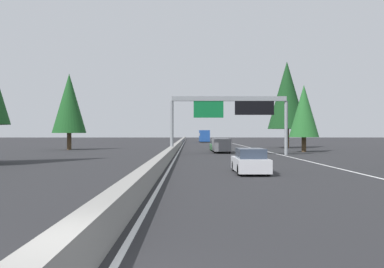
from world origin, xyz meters
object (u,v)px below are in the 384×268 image
at_px(minivan_near_right, 221,145).
at_px(conifer_right_mid, 287,95).
at_px(sign_gantry_overhead, 231,108).
at_px(sedan_far_center, 217,146).
at_px(conifer_right_near, 304,111).
at_px(sedan_mid_center, 250,162).
at_px(bus_mid_left, 204,136).
at_px(conifer_left_near, 69,103).

bearing_deg(minivan_near_right, conifer_right_mid, -35.25).
height_order(minivan_near_right, conifer_right_mid, conifer_right_mid).
distance_m(sign_gantry_overhead, sedan_far_center, 12.31).
bearing_deg(minivan_near_right, sign_gantry_overhead, -173.12).
bearing_deg(minivan_near_right, conifer_right_near, -78.06).
xyz_separation_m(sedan_far_center, conifer_right_near, (-4.05, -10.66, 4.44)).
bearing_deg(conifer_right_mid, minivan_near_right, 144.75).
height_order(sedan_mid_center, bus_mid_left, bus_mid_left).
bearing_deg(conifer_left_near, sedan_mid_center, -149.38).
xyz_separation_m(sedan_mid_center, bus_mid_left, (86.11, -0.37, 1.03)).
distance_m(sedan_far_center, conifer_left_near, 21.81).
bearing_deg(sign_gantry_overhead, conifer_left_near, 56.11).
xyz_separation_m(sedan_far_center, bus_mid_left, (54.22, -0.20, 1.03)).
bearing_deg(conifer_left_near, conifer_right_mid, -77.09).
relative_size(bus_mid_left, conifer_right_mid, 0.83).
relative_size(minivan_near_right, sedan_far_center, 1.14).
distance_m(bus_mid_left, conifer_left_near, 55.61).
xyz_separation_m(minivan_near_right, conifer_right_near, (2.23, -10.57, 4.17)).
height_order(sedan_far_center, bus_mid_left, bus_mid_left).
xyz_separation_m(sedan_far_center, conifer_right_mid, (10.45, -11.92, 7.76)).
relative_size(sedan_far_center, conifer_left_near, 0.41).
relative_size(sedan_far_center, conifer_right_near, 0.52).
distance_m(minivan_near_right, conifer_right_mid, 21.83).
xyz_separation_m(sedan_mid_center, conifer_right_mid, (42.35, -12.09, 7.76)).
bearing_deg(conifer_right_near, conifer_left_near, 77.44).
xyz_separation_m(bus_mid_left, conifer_left_near, (-51.26, 20.99, 4.86)).
distance_m(sedan_mid_center, sedan_far_center, 31.89).
xyz_separation_m(sign_gantry_overhead, bus_mid_left, (65.71, 0.52, -3.31)).
bearing_deg(conifer_right_mid, sedan_mid_center, 164.07).
xyz_separation_m(minivan_near_right, sedan_far_center, (6.29, 0.09, -0.27)).
bearing_deg(bus_mid_left, conifer_right_near, -169.83).
distance_m(sign_gantry_overhead, conifer_right_near, 12.42).
relative_size(sedan_far_center, bus_mid_left, 0.38).
height_order(sedan_mid_center, sedan_far_center, same).
height_order(sedan_far_center, conifer_right_near, conifer_right_near).
xyz_separation_m(conifer_right_near, conifer_right_mid, (14.51, -1.26, 3.32)).
height_order(sedan_mid_center, minivan_near_right, minivan_near_right).
distance_m(sedan_far_center, bus_mid_left, 54.23).
bearing_deg(sign_gantry_overhead, conifer_right_mid, -27.04).
height_order(bus_mid_left, conifer_right_near, conifer_right_near).
bearing_deg(sign_gantry_overhead, sedan_far_center, 3.57).
xyz_separation_m(conifer_right_mid, conifer_left_near, (-7.50, 32.71, -1.86)).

